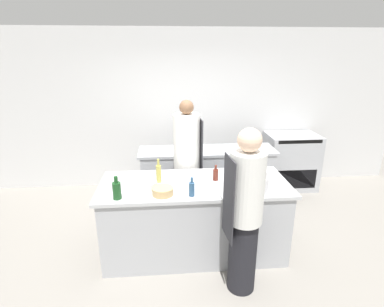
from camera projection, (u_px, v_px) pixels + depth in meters
The scene contains 15 objects.
ground_plane at pixel (194, 249), 3.84m from camera, with size 16.00×16.00×0.00m, color gray.
wall_back at pixel (184, 110), 5.39m from camera, with size 8.00×0.06×2.80m.
prep_counter at pixel (194, 217), 3.69m from camera, with size 2.23×0.90×0.93m.
pass_counter at pixel (207, 176), 4.90m from camera, with size 2.17×0.59×0.93m.
oven_range at pixel (290, 161), 5.48m from camera, with size 0.90×0.65×1.00m.
chef_at_prep_near at pixel (245, 214), 2.94m from camera, with size 0.37×0.35×1.76m.
chef_at_stove at pixel (187, 164), 4.19m from camera, with size 0.39×0.37×1.81m.
bottle_olive_oil at pixel (117, 190), 3.13m from camera, with size 0.09×0.09×0.25m.
bottle_vinegar at pixel (262, 169), 3.69m from camera, with size 0.08×0.08×0.25m.
bottle_wine at pixel (192, 189), 3.19m from camera, with size 0.06×0.06×0.21m.
bottle_cooking_oil at pixel (159, 173), 3.53m from camera, with size 0.06×0.06×0.29m.
bottle_sauce at pixel (216, 174), 3.59m from camera, with size 0.06×0.06×0.19m.
bottle_water at pixel (265, 186), 3.22m from camera, with size 0.08×0.08×0.26m.
bowl_mixing_large at pixel (149, 185), 3.38m from camera, with size 0.19×0.19×0.08m.
bowl_prep_small at pixel (163, 191), 3.23m from camera, with size 0.23×0.23×0.08m.
Camera 1 is at (-0.30, -3.22, 2.40)m, focal length 28.00 mm.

